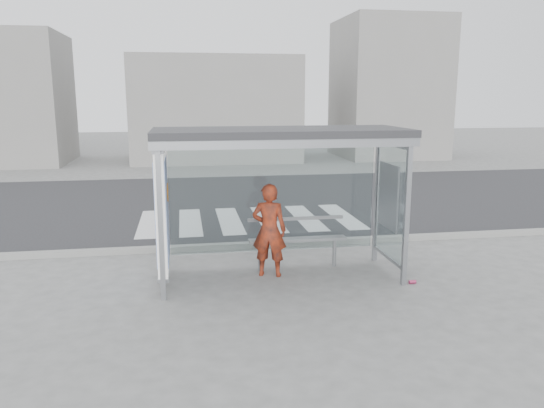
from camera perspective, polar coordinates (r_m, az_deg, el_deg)
The scene contains 10 objects.
ground at distance 9.46m, azimuth 0.89°, elevation -7.93°, with size 80.00×80.00×0.00m, color slate.
road at distance 16.16m, azimuth -3.60°, elevation 0.31°, with size 30.00×10.00×0.01m, color #262629.
curb at distance 11.27m, azimuth -0.91°, elevation -4.37°, with size 30.00×0.18×0.12m, color gray.
crosswalk at distance 13.73m, azimuth -2.51°, elevation -1.71°, with size 5.55×3.00×0.00m.
bus_shelter at distance 8.99m, azimuth -1.47°, elevation 4.07°, with size 4.25×1.65×2.62m.
building_center at distance 26.82m, azimuth -6.18°, elevation 10.12°, with size 8.00×5.00×5.00m, color gray.
building_right at distance 28.80m, azimuth 12.37°, elevation 12.01°, with size 5.00×5.00×7.00m, color gray.
person at distance 9.34m, azimuth -0.30°, elevation -2.83°, with size 0.61×0.40×1.67m, color red.
bench at distance 9.84m, azimuth 2.76°, elevation -3.78°, with size 1.81×0.32×0.94m.
soda_can at distance 9.47m, azimuth 14.86°, elevation -8.10°, with size 0.07×0.07×0.12m, color #C73A6A.
Camera 1 is at (-1.62, -8.77, 3.16)m, focal length 35.00 mm.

